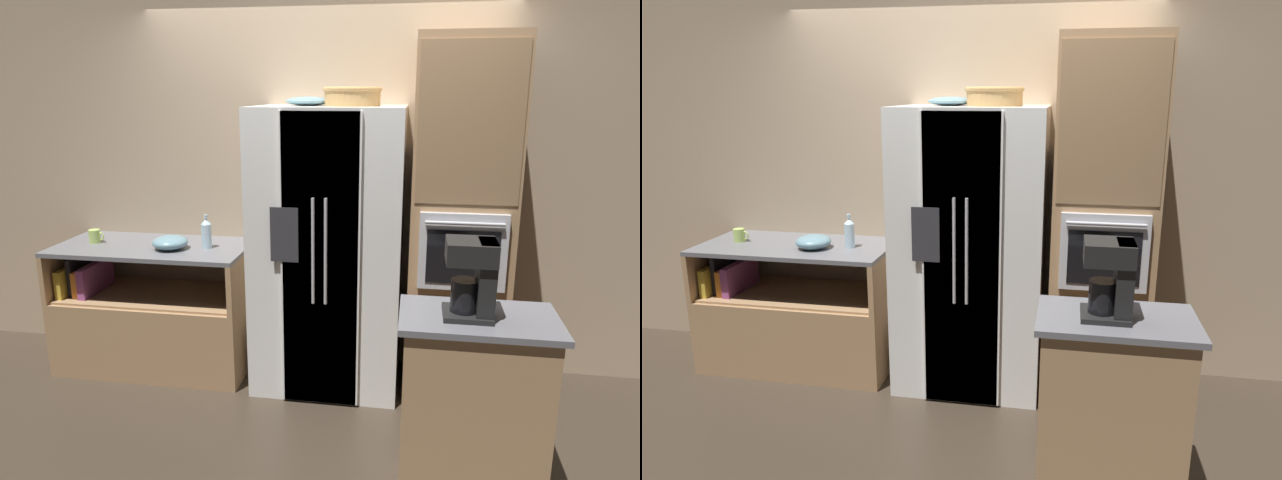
% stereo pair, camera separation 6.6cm
% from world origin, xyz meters
% --- Properties ---
extents(ground_plane, '(20.00, 20.00, 0.00)m').
position_xyz_m(ground_plane, '(0.00, 0.00, 0.00)').
color(ground_plane, '#382D23').
extents(wall_back, '(12.00, 0.06, 2.80)m').
position_xyz_m(wall_back, '(0.00, 0.46, 1.40)').
color(wall_back, tan).
rests_on(wall_back, ground_plane).
extents(counter_left, '(1.35, 0.66, 0.91)m').
position_xyz_m(counter_left, '(-1.19, 0.09, 0.33)').
color(counter_left, '#A87F56').
rests_on(counter_left, ground_plane).
extents(refrigerator, '(0.96, 0.74, 1.86)m').
position_xyz_m(refrigerator, '(0.09, 0.07, 0.93)').
color(refrigerator, white).
rests_on(refrigerator, ground_plane).
extents(wall_oven, '(0.61, 0.74, 2.27)m').
position_xyz_m(wall_oven, '(0.92, 0.08, 1.14)').
color(wall_oven, '#A87F56').
rests_on(wall_oven, ground_plane).
extents(island_counter, '(0.72, 0.46, 0.96)m').
position_xyz_m(island_counter, '(0.94, -1.01, 0.48)').
color(island_counter, '#A87F56').
rests_on(island_counter, ground_plane).
extents(wicker_basket, '(0.36, 0.36, 0.11)m').
position_xyz_m(wicker_basket, '(0.23, 0.06, 1.93)').
color(wicker_basket, tan).
rests_on(wicker_basket, refrigerator).
extents(fruit_bowl, '(0.29, 0.29, 0.06)m').
position_xyz_m(fruit_bowl, '(-0.06, 0.13, 1.89)').
color(fruit_bowl, '#668C99').
rests_on(fruit_bowl, refrigerator).
extents(bottle_tall, '(0.07, 0.07, 0.24)m').
position_xyz_m(bottle_tall, '(-0.76, 0.09, 1.01)').
color(bottle_tall, silver).
rests_on(bottle_tall, counter_left).
extents(mug, '(0.11, 0.08, 0.09)m').
position_xyz_m(mug, '(-1.60, 0.10, 0.95)').
color(mug, '#B2D166').
rests_on(mug, counter_left).
extents(mixing_bowl, '(0.24, 0.24, 0.09)m').
position_xyz_m(mixing_bowl, '(-1.00, 0.02, 0.95)').
color(mixing_bowl, '#668C99').
rests_on(mixing_bowl, counter_left).
extents(coffee_maker, '(0.22, 0.21, 0.36)m').
position_xyz_m(coffee_maker, '(0.91, -1.03, 1.16)').
color(coffee_maker, black).
rests_on(coffee_maker, island_counter).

